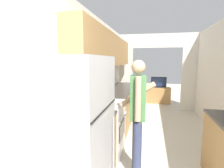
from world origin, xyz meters
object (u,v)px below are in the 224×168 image
range_oven (105,128)px  person (137,115)px  refrigerator (71,144)px  television (159,82)px  tv_cabinet (158,95)px

range_oven → person: person is taller
refrigerator → television: size_ratio=2.96×
range_oven → television: range_oven is taller
person → television: (0.45, 4.47, -0.08)m
refrigerator → tv_cabinet: bearing=79.3°
range_oven → person: 0.87m
range_oven → tv_cabinet: (1.05, 4.04, -0.16)m
tv_cabinet → television: bearing=-90.0°
television → person: bearing=-95.7°
person → tv_cabinet: size_ratio=1.84×
tv_cabinet → range_oven: bearing=-104.6°
refrigerator → range_oven: 1.42m
television → tv_cabinet: bearing=90.0°
refrigerator → person: size_ratio=1.02×
range_oven → television: (1.05, 4.00, 0.35)m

